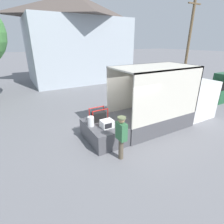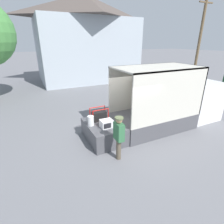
% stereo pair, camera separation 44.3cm
% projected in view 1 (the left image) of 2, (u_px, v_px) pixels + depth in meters
% --- Properties ---
extents(ground_plane, '(160.00, 160.00, 0.00)m').
position_uv_depth(ground_plane, '(118.00, 135.00, 8.11)').
color(ground_plane, slate).
extents(box_truck, '(5.91, 2.12, 3.02)m').
position_uv_depth(box_truck, '(173.00, 105.00, 9.34)').
color(box_truck, white).
rests_on(box_truck, ground).
extents(tailgate_deck, '(1.46, 2.01, 0.78)m').
position_uv_depth(tailgate_deck, '(104.00, 132.00, 7.63)').
color(tailgate_deck, '#4C4C51').
rests_on(tailgate_deck, ground).
extents(microwave, '(0.49, 0.42, 0.31)m').
position_uv_depth(microwave, '(107.00, 124.00, 7.12)').
color(microwave, white).
rests_on(microwave, tailgate_deck).
extents(portable_generator, '(0.75, 0.42, 0.59)m').
position_uv_depth(portable_generator, '(99.00, 116.00, 7.68)').
color(portable_generator, black).
rests_on(portable_generator, tailgate_deck).
extents(orange_bucket, '(0.27, 0.27, 0.42)m').
position_uv_depth(orange_bucket, '(91.00, 121.00, 7.21)').
color(orange_bucket, silver).
rests_on(orange_bucket, tailgate_deck).
extents(worker_person, '(0.30, 0.44, 1.68)m').
position_uv_depth(worker_person, '(121.00, 134.00, 6.15)').
color(worker_person, brown).
rests_on(worker_person, ground).
extents(house_backdrop, '(10.41, 6.99, 8.44)m').
position_uv_depth(house_backdrop, '(77.00, 39.00, 18.45)').
color(house_backdrop, '#A8B2BC').
rests_on(house_backdrop, ground).
extents(utility_pole, '(1.80, 0.28, 8.14)m').
position_uv_depth(utility_pole, '(189.00, 40.00, 18.48)').
color(utility_pole, brown).
rests_on(utility_pole, ground).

